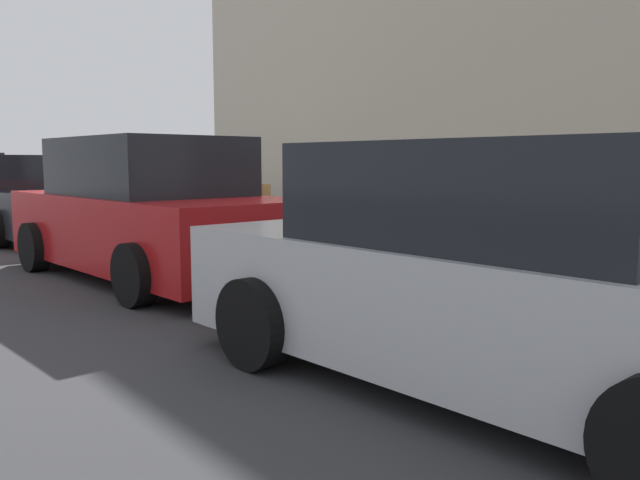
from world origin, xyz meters
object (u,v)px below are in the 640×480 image
object	(u,v)px
suitcase_olive_4	(419,239)
parked_car_charcoal_2	(24,199)
suitcase_silver_7	(346,232)
bollard_post	(266,215)
suitcase_maroon_5	(389,242)
suitcase_black_6	(364,241)
suitcase_silver_0	(568,258)
fire_hydrant	(292,221)
suitcase_navy_8	(318,235)
suitcase_teal_2	(481,254)
suitcase_navy_1	(518,254)
parked_car_red_1	(149,213)
parked_car_silver_0	(500,275)
suitcase_red_3	(447,246)

from	to	relation	value
suitcase_olive_4	parked_car_charcoal_2	bearing A→B (deg)	16.86
suitcase_silver_7	bollard_post	bearing A→B (deg)	7.62
suitcase_maroon_5	suitcase_black_6	size ratio (longest dim) A/B	0.77
suitcase_black_6	suitcase_silver_7	xyz separation A→B (m)	(0.45, -0.08, 0.07)
suitcase_silver_0	fire_hydrant	xyz separation A→B (m)	(4.42, 0.02, 0.05)
suitcase_olive_4	suitcase_maroon_5	world-z (taller)	suitcase_olive_4
fire_hydrant	suitcase_navy_8	bearing A→B (deg)	175.46
suitcase_teal_2	fire_hydrant	xyz separation A→B (m)	(3.39, 0.05, 0.12)
suitcase_navy_1	parked_car_red_1	bearing A→B (deg)	31.54
bollard_post	fire_hydrant	bearing A→B (deg)	-161.97
suitcase_navy_1	suitcase_navy_8	distance (m)	3.21
suitcase_navy_1	suitcase_olive_4	bearing A→B (deg)	-4.20
suitcase_black_6	suitcase_navy_8	bearing A→B (deg)	2.26
parked_car_silver_0	parked_car_charcoal_2	world-z (taller)	parked_car_silver_0
suitcase_silver_0	suitcase_navy_8	bearing A→B (deg)	1.14
suitcase_black_6	fire_hydrant	size ratio (longest dim) A/B	1.06
parked_car_silver_0	parked_car_charcoal_2	bearing A→B (deg)	0.00
bollard_post	suitcase_teal_2	bearing A→B (deg)	-177.07
parked_car_silver_0	suitcase_red_3	bearing A→B (deg)	-44.37
suitcase_red_3	suitcase_navy_8	xyz separation A→B (m)	(2.22, 0.10, -0.07)
suitcase_red_3	suitcase_olive_4	xyz separation A→B (m)	(0.45, -0.03, 0.03)
suitcase_navy_8	parked_car_charcoal_2	distance (m)	6.52
suitcase_teal_2	suitcase_black_6	xyz separation A→B (m)	(1.79, 0.07, -0.03)
parked_car_silver_0	parked_car_red_1	xyz separation A→B (m)	(5.13, 0.00, 0.07)
fire_hydrant	parked_car_charcoal_2	size ratio (longest dim) A/B	0.16
suitcase_red_3	suitcase_olive_4	size ratio (longest dim) A/B	1.19
suitcase_maroon_5	parked_car_charcoal_2	size ratio (longest dim) A/B	0.13
suitcase_teal_2	parked_car_red_1	bearing A→B (deg)	36.35
suitcase_black_6	suitcase_silver_7	distance (m)	0.47
suitcase_silver_7	parked_car_red_1	size ratio (longest dim) A/B	0.16
suitcase_teal_2	parked_car_charcoal_2	bearing A→B (deg)	14.99
suitcase_red_3	parked_car_red_1	bearing A→B (deg)	40.86
suitcase_black_6	parked_car_silver_0	world-z (taller)	parked_car_silver_0
suitcase_teal_2	suitcase_navy_1	bearing A→B (deg)	171.42
suitcase_maroon_5	suitcase_black_6	xyz separation A→B (m)	(0.44, 0.01, -0.03)
suitcase_red_3	suitcase_olive_4	distance (m)	0.46
suitcase_silver_7	fire_hydrant	bearing A→B (deg)	3.27
suitcase_olive_4	parked_car_red_1	xyz separation A→B (m)	(2.27, 2.39, 0.29)
parked_car_silver_0	suitcase_black_6	bearing A→B (deg)	-31.65
suitcase_silver_0	parked_car_charcoal_2	bearing A→B (deg)	13.32
suitcase_olive_4	suitcase_silver_0	bearing A→B (deg)	178.33
suitcase_teal_2	suitcase_olive_4	distance (m)	0.94
suitcase_silver_0	suitcase_navy_8	distance (m)	3.73
suitcase_teal_2	suitcase_red_3	bearing A→B (deg)	0.21
suitcase_navy_1	parked_car_silver_0	size ratio (longest dim) A/B	0.17
suitcase_teal_2	suitcase_silver_0	bearing A→B (deg)	178.41
fire_hydrant	bollard_post	bearing A→B (deg)	18.03
suitcase_red_3	parked_car_silver_0	xyz separation A→B (m)	(-2.41, 2.36, 0.26)
suitcase_silver_0	parked_car_silver_0	size ratio (longest dim) A/B	0.23
suitcase_olive_4	suitcase_teal_2	bearing A→B (deg)	178.24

